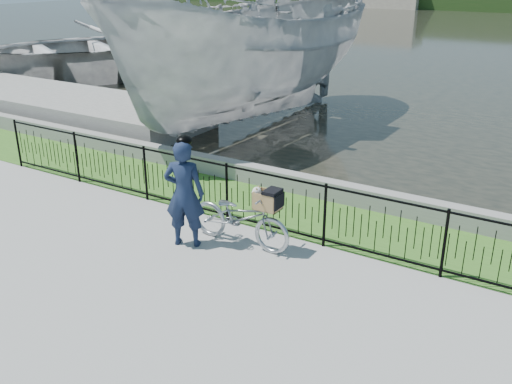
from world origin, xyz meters
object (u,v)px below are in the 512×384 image
Objects in this scene: bicycle_rig at (241,217)px; boat_far at (90,50)px; dock at (62,105)px; boat_near at (251,53)px; cyclist at (184,193)px.

bicycle_rig is 0.14× the size of boat_far.
bicycle_rig is at bearing -25.13° from dock.
dock is at bearing -161.77° from boat_near.
boat_far is (-14.02, 9.87, 0.62)m from bicycle_rig.
boat_far is at bearing 141.88° from cyclist.
boat_near is at bearing 113.63° from cyclist.
boat_near is at bearing 18.23° from dock.
dock is 6.86m from boat_far.
boat_far is (-4.28, 5.30, 0.79)m from dock.
boat_far reaches higher than bicycle_rig.
cyclist is at bearing -38.12° from boat_far.
boat_far is (-10.15, 3.37, -1.05)m from boat_near.
dock is at bearing 150.45° from cyclist.
boat_near reaches higher than cyclist.
dock is 0.90× the size of boat_near.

